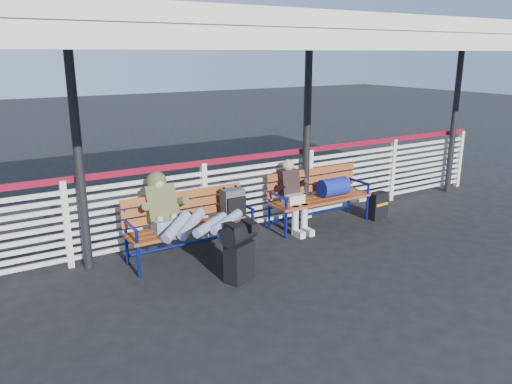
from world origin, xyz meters
TOP-DOWN VIEW (x-y plane):
  - ground at (0.00, 0.00)m, footprint 60.00×60.00m
  - fence at (0.00, 1.90)m, footprint 12.08×0.08m
  - canopy at (-0.00, 0.87)m, footprint 12.60×3.60m
  - luggage_stack at (-0.27, 0.36)m, footprint 0.52×0.41m
  - bench_left at (-0.29, 1.40)m, footprint 1.80×0.56m
  - bench_right at (2.03, 1.54)m, footprint 1.80×0.56m
  - traveler_man at (-0.62, 1.05)m, footprint 0.94×1.64m
  - companion_person at (1.38, 1.52)m, footprint 0.32×0.66m
  - suitcase_side at (2.98, 1.22)m, footprint 0.35×0.23m

SIDE VIEW (x-z plane):
  - ground at x=0.00m, z-range 0.00..0.00m
  - suitcase_side at x=2.98m, z-range 0.00..0.47m
  - luggage_stack at x=-0.27m, z-range 0.03..0.80m
  - bench_right at x=2.03m, z-range 0.12..1.04m
  - bench_left at x=-0.29m, z-range 0.13..1.05m
  - companion_person at x=1.38m, z-range 0.02..1.17m
  - fence at x=0.00m, z-range 0.04..1.28m
  - traveler_man at x=-0.62m, z-range 0.30..1.07m
  - canopy at x=0.00m, z-range 1.46..4.62m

